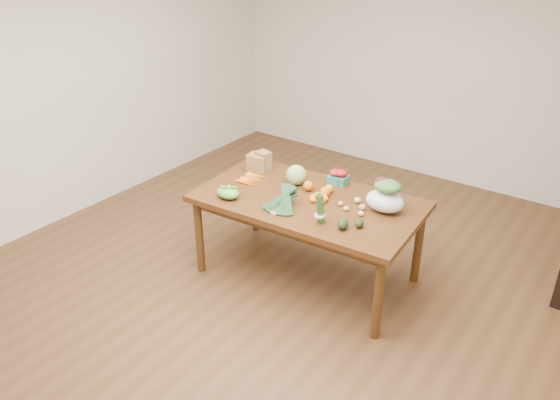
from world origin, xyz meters
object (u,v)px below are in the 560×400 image
Objects in this scene: mandarin_cluster at (318,196)px; salad_bag at (385,197)px; dining_table at (307,238)px; asparagus_bundle at (320,208)px; kale_bunch at (281,200)px; paper_bag at (258,161)px; cabbage at (296,175)px.

salad_bag is at bearing 17.55° from mandarin_cluster.
salad_bag reaches higher than dining_table.
mandarin_cluster is at bearing 121.03° from asparagus_bundle.
salad_bag is (0.67, 0.46, 0.04)m from kale_bunch.
dining_table is 0.64m from asparagus_bundle.
paper_bag is 1.29m from salad_bag.
cabbage is at bearing -179.75° from salad_bag.
cabbage is 0.43× the size of kale_bunch.
cabbage reaches higher than dining_table.
mandarin_cluster is 0.34m from kale_bunch.
salad_bag is at bearing 0.25° from cabbage.
paper_bag is at bearing 177.61° from salad_bag.
kale_bunch is (-0.16, -0.30, 0.04)m from mandarin_cluster.
salad_bag is (0.30, 0.46, -0.01)m from asparagus_bundle.
kale_bunch is 1.60× the size of asparagus_bundle.
mandarin_cluster is at bearing -26.33° from cabbage.
cabbage is (-0.24, 0.17, 0.46)m from dining_table.
paper_bag is 0.46m from cabbage.
kale_bunch is 0.81m from salad_bag.
dining_table is at bearing -36.06° from cabbage.
asparagus_bundle is at bearing -123.23° from salad_bag.
dining_table is 10.10× the size of mandarin_cluster.
kale_bunch is 0.37m from asparagus_bundle.
paper_bag is 0.81m from mandarin_cluster.
salad_bag is at bearing 12.98° from dining_table.
paper_bag is at bearing 164.44° from mandarin_cluster.
paper_bag reaches higher than mandarin_cluster.
asparagus_bundle reaches higher than salad_bag.
asparagus_bundle is (0.98, -0.52, 0.04)m from paper_bag.
mandarin_cluster is (0.32, -0.16, -0.05)m from cabbage.
cabbage is 0.96× the size of mandarin_cluster.
paper_bag is 1.38× the size of mandarin_cluster.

